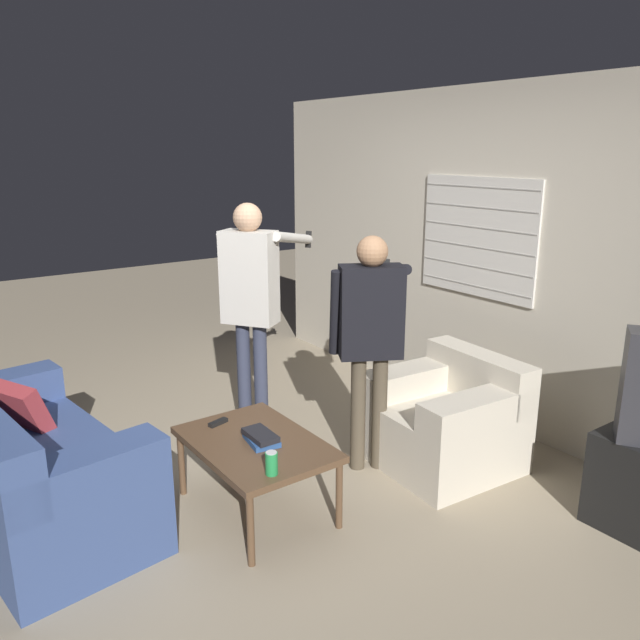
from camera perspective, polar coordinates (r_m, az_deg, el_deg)
ground_plane at (r=4.12m, az=-5.34°, el=-15.12°), size 16.00×16.00×0.00m
wall_back at (r=4.96m, az=14.94°, el=5.50°), size 5.20×0.08×2.55m
couch_blue at (r=4.00m, az=-24.97°, el=-12.25°), size 1.73×1.00×0.83m
armchair_beige at (r=4.37m, az=11.52°, el=-8.94°), size 0.93×0.90×0.74m
coffee_table at (r=3.72m, az=-5.90°, el=-11.51°), size 0.94×0.65×0.45m
person_left_standing at (r=4.47m, az=-6.35°, el=2.50°), size 0.49×0.85×1.73m
person_right_standing at (r=4.00m, az=4.62°, el=-0.53°), size 0.59×0.74×1.57m
book_stack at (r=3.67m, az=-5.42°, el=-10.65°), size 0.25×0.19×0.07m
soda_can at (r=3.33m, az=-4.46°, el=-12.92°), size 0.07×0.07×0.13m
spare_remote at (r=3.93m, az=-9.30°, el=-9.23°), size 0.07×0.14×0.02m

